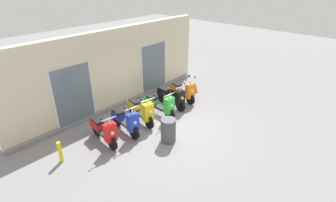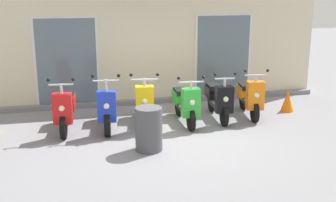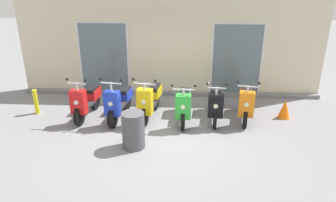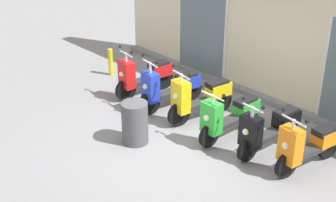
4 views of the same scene
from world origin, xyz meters
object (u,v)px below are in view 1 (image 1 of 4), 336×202
Objects in this scene: trash_bin at (168,130)px; scooter_blue at (125,121)px; scooter_green at (160,104)px; curb_bollard at (60,152)px; scooter_orange at (183,91)px; scooter_black at (171,96)px; traffic_cone at (195,87)px; scooter_yellow at (141,110)px; scooter_red at (104,130)px.

scooter_blue is at bearing 112.34° from trash_bin.
scooter_green is 2.35× the size of curb_bollard.
scooter_orange is at bearing 5.94° from scooter_green.
scooter_blue is at bearing 178.72° from scooter_green.
scooter_orange is 2.22× the size of curb_bollard.
curb_bollard is at bearing 150.66° from trash_bin.
scooter_orange is (0.81, 0.04, -0.01)m from scooter_black.
scooter_green is 3.16× the size of traffic_cone.
traffic_cone is (2.73, 0.31, -0.21)m from scooter_green.
scooter_black is (1.75, 0.02, -0.04)m from scooter_yellow.
trash_bin is at bearing -29.34° from curb_bollard.
scooter_blue reaches higher than trash_bin.
scooter_blue is 2.37× the size of curb_bollard.
scooter_red reaches higher than traffic_cone.
scooter_blue reaches higher than scooter_orange.
scooter_orange reaches higher than trash_bin.
scooter_blue is 1.02× the size of scooter_black.
scooter_orange is 1.85× the size of trash_bin.
scooter_blue reaches higher than scooter_green.
scooter_black is (3.47, 0.07, 0.00)m from scooter_red.
scooter_black is at bearing -0.99° from curb_bollard.
scooter_orange is at bearing 2.57° from scooter_black.
scooter_black is at bearing -177.43° from scooter_orange.
scooter_yellow is 3.21m from curb_bollard.
scooter_black is at bearing 1.15° from scooter_red.
scooter_orange reaches higher than scooter_green.
scooter_green is at bearing -7.36° from scooter_yellow.
scooter_red is at bearing 134.71° from trash_bin.
scooter_yellow is 3.65m from traffic_cone.
traffic_cone is at bearing 5.23° from scooter_black.
scooter_black is 4.95m from curb_bollard.
scooter_blue is 1.07× the size of scooter_orange.
trash_bin reaches higher than traffic_cone.
traffic_cone is (5.36, 0.24, -0.22)m from scooter_red.
scooter_black is at bearing 39.25° from trash_bin.
scooter_green is 2.76m from traffic_cone.
scooter_green is 1.02× the size of scooter_black.
scooter_red is at bearing 178.57° from scooter_green.
curb_bollard is (-4.11, 0.22, -0.12)m from scooter_green.
scooter_yellow is 2.55m from scooter_orange.
trash_bin is at bearing -149.38° from scooter_orange.
scooter_orange reaches higher than curb_bollard.
scooter_green is (1.73, -0.04, 0.00)m from scooter_blue.
curb_bollard is (-2.99, 1.68, -0.07)m from trash_bin.
scooter_yellow is (0.83, 0.08, 0.05)m from scooter_blue.
scooter_red is 3.03× the size of traffic_cone.
scooter_red is 0.96× the size of scooter_green.
scooter_red is 1.72m from scooter_yellow.
scooter_blue is 1.97× the size of trash_bin.
scooter_black is 2.31× the size of curb_bollard.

